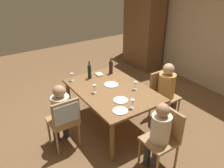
{
  "coord_description": "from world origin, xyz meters",
  "views": [
    {
      "loc": [
        3.04,
        -2.02,
        2.73
      ],
      "look_at": [
        0.0,
        0.0,
        0.85
      ],
      "focal_mm": 37.87,
      "sensor_mm": 36.0,
      "label": 1
    }
  ],
  "objects_px": {
    "chair_near": "(65,117)",
    "person_woman_host": "(159,132)",
    "wine_glass_far": "(132,102)",
    "chair_right_end": "(164,135)",
    "wine_glass_near_left": "(135,84)",
    "dining_table": "(112,93)",
    "chair_far_right": "(162,92)",
    "dinner_plate_guest_right": "(121,100)",
    "wine_glass_centre": "(72,75)",
    "dinner_plate_host": "(111,85)",
    "person_man_bearded": "(167,88)",
    "wine_bottle_tall_green": "(111,67)",
    "armoire_cabinet": "(143,28)",
    "person_man_guest": "(61,111)",
    "dinner_plate_guest_left": "(120,111)",
    "wine_bottle_dark_red": "(89,71)",
    "wine_glass_near_right": "(95,87)"
  },
  "relations": [
    {
      "from": "wine_bottle_tall_green",
      "to": "wine_glass_near_right",
      "type": "bearing_deg",
      "value": -52.66
    },
    {
      "from": "wine_glass_near_left",
      "to": "wine_glass_near_right",
      "type": "height_order",
      "value": "same"
    },
    {
      "from": "chair_far_right",
      "to": "dinner_plate_host",
      "type": "bearing_deg",
      "value": -25.94
    },
    {
      "from": "chair_near",
      "to": "chair_right_end",
      "type": "bearing_deg",
      "value": -46.33
    },
    {
      "from": "chair_near",
      "to": "dinner_plate_guest_left",
      "type": "xyz_separation_m",
      "value": [
        0.52,
        0.68,
        0.16
      ]
    },
    {
      "from": "chair_right_end",
      "to": "chair_far_right",
      "type": "distance_m",
      "value": 1.28
    },
    {
      "from": "armoire_cabinet",
      "to": "wine_glass_far",
      "type": "bearing_deg",
      "value": -42.63
    },
    {
      "from": "wine_bottle_dark_red",
      "to": "dining_table",
      "type": "bearing_deg",
      "value": 10.27
    },
    {
      "from": "wine_glass_near_left",
      "to": "dinner_plate_host",
      "type": "xyz_separation_m",
      "value": [
        -0.37,
        -0.26,
        -0.1
      ]
    },
    {
      "from": "wine_bottle_tall_green",
      "to": "wine_glass_far",
      "type": "distance_m",
      "value": 1.31
    },
    {
      "from": "armoire_cabinet",
      "to": "dinner_plate_host",
      "type": "xyz_separation_m",
      "value": [
        1.8,
        -2.26,
        -0.34
      ]
    },
    {
      "from": "armoire_cabinet",
      "to": "person_man_bearded",
      "type": "bearing_deg",
      "value": -30.26
    },
    {
      "from": "chair_far_right",
      "to": "dinner_plate_guest_left",
      "type": "relative_size",
      "value": 3.92
    },
    {
      "from": "wine_bottle_tall_green",
      "to": "dinner_plate_guest_right",
      "type": "xyz_separation_m",
      "value": [
        0.97,
        -0.45,
        -0.14
      ]
    },
    {
      "from": "person_woman_host",
      "to": "wine_glass_far",
      "type": "xyz_separation_m",
      "value": [
        -0.55,
        -0.05,
        0.23
      ]
    },
    {
      "from": "person_man_bearded",
      "to": "wine_glass_far",
      "type": "height_order",
      "value": "person_man_bearded"
    },
    {
      "from": "dinner_plate_guest_left",
      "to": "dinner_plate_host",
      "type": "bearing_deg",
      "value": 155.62
    },
    {
      "from": "dining_table",
      "to": "wine_glass_near_right",
      "type": "xyz_separation_m",
      "value": [
        -0.06,
        -0.31,
        0.18
      ]
    },
    {
      "from": "wine_bottle_tall_green",
      "to": "person_woman_host",
      "type": "bearing_deg",
      "value": -11.83
    },
    {
      "from": "chair_far_right",
      "to": "person_man_guest",
      "type": "relative_size",
      "value": 0.84
    },
    {
      "from": "chair_right_end",
      "to": "dining_table",
      "type": "bearing_deg",
      "value": 4.08
    },
    {
      "from": "chair_near",
      "to": "person_man_bearded",
      "type": "distance_m",
      "value": 1.95
    },
    {
      "from": "person_woman_host",
      "to": "dinner_plate_guest_right",
      "type": "distance_m",
      "value": 0.83
    },
    {
      "from": "chair_near",
      "to": "person_woman_host",
      "type": "height_order",
      "value": "person_woman_host"
    },
    {
      "from": "chair_near",
      "to": "person_woman_host",
      "type": "bearing_deg",
      "value": -49.57
    },
    {
      "from": "wine_glass_near_left",
      "to": "dinner_plate_guest_right",
      "type": "bearing_deg",
      "value": -68.56
    },
    {
      "from": "wine_glass_far",
      "to": "dinner_plate_guest_right",
      "type": "relative_size",
      "value": 0.62
    },
    {
      "from": "chair_right_end",
      "to": "wine_glass_centre",
      "type": "distance_m",
      "value": 2.02
    },
    {
      "from": "wine_bottle_tall_green",
      "to": "wine_glass_far",
      "type": "height_order",
      "value": "wine_bottle_tall_green"
    },
    {
      "from": "chair_far_right",
      "to": "wine_glass_near_left",
      "type": "distance_m",
      "value": 0.71
    },
    {
      "from": "dining_table",
      "to": "person_man_bearded",
      "type": "bearing_deg",
      "value": 67.16
    },
    {
      "from": "chair_near",
      "to": "wine_bottle_tall_green",
      "type": "distance_m",
      "value": 1.51
    },
    {
      "from": "wine_glass_far",
      "to": "person_man_bearded",
      "type": "bearing_deg",
      "value": 104.51
    },
    {
      "from": "chair_right_end",
      "to": "person_man_guest",
      "type": "bearing_deg",
      "value": 40.04
    },
    {
      "from": "dining_table",
      "to": "wine_bottle_tall_green",
      "type": "xyz_separation_m",
      "value": [
        -0.57,
        0.35,
        0.22
      ]
    },
    {
      "from": "chair_far_right",
      "to": "armoire_cabinet",
      "type": "bearing_deg",
      "value": -121.51
    },
    {
      "from": "dinner_plate_guest_left",
      "to": "wine_glass_centre",
      "type": "bearing_deg",
      "value": -173.4
    },
    {
      "from": "chair_near",
      "to": "wine_glass_near_right",
      "type": "bearing_deg",
      "value": 15.87
    },
    {
      "from": "dining_table",
      "to": "person_woman_host",
      "type": "distance_m",
      "value": 1.22
    },
    {
      "from": "armoire_cabinet",
      "to": "person_woman_host",
      "type": "xyz_separation_m",
      "value": [
        3.17,
        -2.36,
        -0.47
      ]
    },
    {
      "from": "wine_glass_near_right",
      "to": "dining_table",
      "type": "bearing_deg",
      "value": 79.14
    },
    {
      "from": "dining_table",
      "to": "chair_far_right",
      "type": "bearing_deg",
      "value": 73.11
    },
    {
      "from": "wine_glass_centre",
      "to": "wine_glass_far",
      "type": "distance_m",
      "value": 1.42
    },
    {
      "from": "chair_right_end",
      "to": "wine_glass_near_left",
      "type": "distance_m",
      "value": 1.07
    },
    {
      "from": "armoire_cabinet",
      "to": "dinner_plate_host",
      "type": "bearing_deg",
      "value": -51.38
    },
    {
      "from": "person_man_bearded",
      "to": "wine_glass_far",
      "type": "relative_size",
      "value": 7.67
    },
    {
      "from": "wine_glass_centre",
      "to": "person_man_guest",
      "type": "bearing_deg",
      "value": -37.96
    },
    {
      "from": "chair_far_right",
      "to": "wine_glass_centre",
      "type": "bearing_deg",
      "value": -35.26
    },
    {
      "from": "person_man_guest",
      "to": "wine_glass_far",
      "type": "relative_size",
      "value": 7.38
    },
    {
      "from": "wine_glass_centre",
      "to": "dinner_plate_host",
      "type": "bearing_deg",
      "value": 42.55
    }
  ]
}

